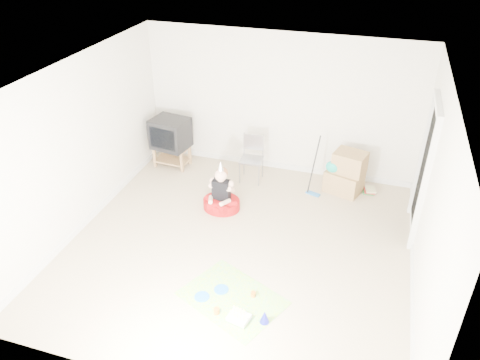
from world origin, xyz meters
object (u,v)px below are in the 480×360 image
(cardboard_boxes, at_px, (346,173))
(seated_woman, at_px, (221,199))
(birthday_cake, at_px, (239,318))
(crt_tv, at_px, (170,133))
(folding_chair, at_px, (251,160))
(tv_stand, at_px, (172,154))

(cardboard_boxes, relative_size, seated_woman, 0.86)
(cardboard_boxes, relative_size, birthday_cake, 2.59)
(crt_tv, distance_m, folding_chair, 1.64)
(seated_woman, xyz_separation_m, birthday_cake, (1.01, -2.24, -0.16))
(crt_tv, relative_size, seated_woman, 0.74)
(tv_stand, bearing_deg, seated_woman, -38.77)
(crt_tv, bearing_deg, seated_woman, -29.90)
(seated_woman, relative_size, birthday_cake, 3.02)
(tv_stand, relative_size, crt_tv, 1.01)
(tv_stand, bearing_deg, cardboard_boxes, 0.67)
(crt_tv, xyz_separation_m, cardboard_boxes, (3.30, 0.04, -0.32))
(folding_chair, relative_size, birthday_cake, 2.95)
(folding_chair, relative_size, seated_woman, 0.98)
(cardboard_boxes, xyz_separation_m, birthday_cake, (-0.89, -3.41, -0.33))
(tv_stand, bearing_deg, birthday_cake, -54.42)
(tv_stand, xyz_separation_m, folding_chair, (1.62, -0.09, 0.18))
(crt_tv, distance_m, birthday_cake, 4.19)
(cardboard_boxes, bearing_deg, birthday_cake, -104.59)
(folding_chair, distance_m, seated_woman, 1.08)
(birthday_cake, bearing_deg, cardboard_boxes, 75.41)
(folding_chair, distance_m, cardboard_boxes, 1.68)
(tv_stand, distance_m, folding_chair, 1.63)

